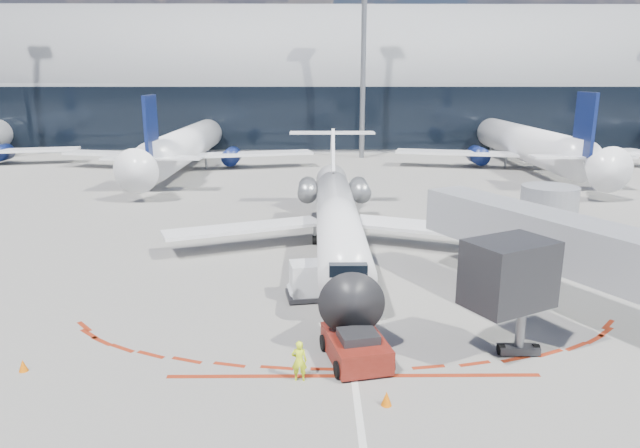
{
  "coord_description": "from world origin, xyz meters",
  "views": [
    {
      "loc": [
        -1.43,
        -30.72,
        10.86
      ],
      "look_at": [
        -1.17,
        -0.11,
        2.94
      ],
      "focal_mm": 32.0,
      "sensor_mm": 36.0,
      "label": 1
    }
  ],
  "objects_px": {
    "ramp_worker": "(299,361)",
    "pushback_tug": "(356,347)",
    "uld_container": "(307,281)",
    "regional_jet": "(337,215)"
  },
  "relations": [
    {
      "from": "ramp_worker",
      "to": "uld_container",
      "type": "height_order",
      "value": "uld_container"
    },
    {
      "from": "regional_jet",
      "to": "ramp_worker",
      "type": "distance_m",
      "value": 16.53
    },
    {
      "from": "ramp_worker",
      "to": "uld_container",
      "type": "distance_m",
      "value": 8.02
    },
    {
      "from": "ramp_worker",
      "to": "uld_container",
      "type": "relative_size",
      "value": 0.7
    },
    {
      "from": "pushback_tug",
      "to": "uld_container",
      "type": "bearing_deg",
      "value": 94.46
    },
    {
      "from": "pushback_tug",
      "to": "ramp_worker",
      "type": "xyz_separation_m",
      "value": [
        -2.18,
        -1.48,
        0.18
      ]
    },
    {
      "from": "pushback_tug",
      "to": "regional_jet",
      "type": "bearing_deg",
      "value": 78.0
    },
    {
      "from": "ramp_worker",
      "to": "pushback_tug",
      "type": "bearing_deg",
      "value": -143.38
    },
    {
      "from": "regional_jet",
      "to": "ramp_worker",
      "type": "xyz_separation_m",
      "value": [
        -2.01,
        -16.34,
        -1.53
      ]
    },
    {
      "from": "ramp_worker",
      "to": "uld_container",
      "type": "bearing_deg",
      "value": -88.68
    }
  ]
}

